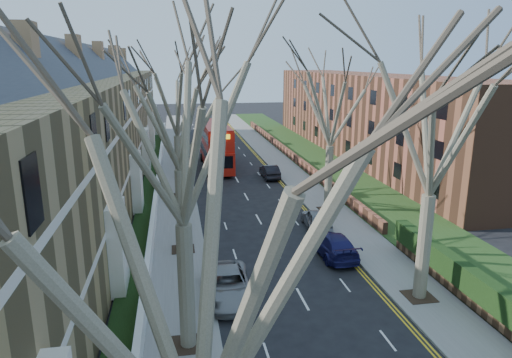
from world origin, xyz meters
TOP-DOWN VIEW (x-y plane):
  - pavement_left at (-6.00, 39.00)m, footprint 3.00×102.00m
  - pavement_right at (6.00, 39.00)m, footprint 3.00×102.00m
  - terrace_left at (-13.65, 31.00)m, footprint 9.70×78.00m
  - flats_right at (17.46, 43.00)m, footprint 13.97×54.00m
  - front_wall_left at (-7.65, 31.00)m, footprint 0.30×78.00m
  - grass_verge_right at (10.50, 39.00)m, footprint 6.00×102.00m
  - tree_left_near at (-5.70, -4.00)m, footprint 9.80×9.80m
  - tree_left_mid at (-5.70, 6.00)m, footprint 10.50×10.50m
  - tree_left_far at (-5.70, 16.00)m, footprint 10.15×10.15m
  - tree_left_dist at (-5.70, 28.00)m, footprint 10.50×10.50m
  - tree_right_mid at (5.70, 8.00)m, footprint 10.50×10.50m
  - tree_right_far at (5.70, 22.00)m, footprint 10.15×10.15m
  - double_decker_bus at (-1.53, 38.73)m, footprint 3.05×11.46m
  - car_left_far at (-3.62, 9.81)m, footprint 2.41×4.98m
  - car_right_near at (3.25, 13.81)m, footprint 2.08×4.89m
  - car_right_mid at (3.69, 18.53)m, footprint 1.86×4.08m
  - car_right_far at (3.38, 33.15)m, footprint 1.47×4.11m

SIDE VIEW (x-z plane):
  - pavement_left at x=-6.00m, z-range 0.00..0.12m
  - pavement_right at x=6.00m, z-range 0.00..0.12m
  - grass_verge_right at x=10.50m, z-range 0.12..0.18m
  - front_wall_left at x=-7.65m, z-range 0.12..1.12m
  - car_right_far at x=3.38m, z-range 0.00..1.35m
  - car_right_mid at x=3.69m, z-range 0.00..1.36m
  - car_left_far at x=-3.62m, z-range 0.00..1.37m
  - car_right_near at x=3.25m, z-range 0.00..1.40m
  - double_decker_bus at x=-1.53m, z-range -0.03..4.73m
  - flats_right at x=17.46m, z-range -0.02..9.98m
  - terrace_left at x=-13.65m, z-range -1.27..12.33m
  - tree_left_near at x=-5.70m, z-range 2.06..15.79m
  - tree_left_far at x=-5.70m, z-range 2.13..16.35m
  - tree_right_far at x=5.70m, z-range 2.13..16.35m
  - tree_left_mid at x=-5.70m, z-range 2.20..16.91m
  - tree_right_mid at x=5.70m, z-range 2.20..16.91m
  - tree_left_dist at x=-5.70m, z-range 2.20..16.91m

